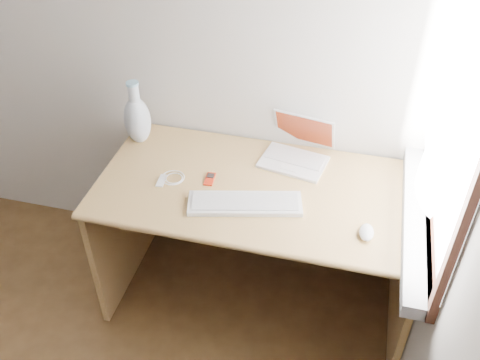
% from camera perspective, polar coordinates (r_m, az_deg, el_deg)
% --- Properties ---
extents(back_wall, '(3.50, 0.04, 2.60)m').
position_cam_1_polar(back_wall, '(2.72, -18.44, 16.64)').
color(back_wall, beige).
rests_on(back_wall, floor).
extents(window, '(0.11, 0.99, 1.10)m').
position_cam_1_polar(window, '(1.98, 21.80, 6.39)').
color(window, white).
rests_on(window, right_wall).
extents(desk, '(1.43, 0.71, 0.75)m').
position_cam_1_polar(desk, '(2.55, 2.36, -3.30)').
color(desk, tan).
rests_on(desk, floor).
extents(laptop, '(0.33, 0.29, 0.20)m').
position_cam_1_polar(laptop, '(2.50, 5.91, 3.17)').
color(laptop, white).
rests_on(laptop, desk).
extents(external_keyboard, '(0.50, 0.25, 0.02)m').
position_cam_1_polar(external_keyboard, '(2.25, 0.53, -2.50)').
color(external_keyboard, white).
rests_on(external_keyboard, desk).
extents(mouse, '(0.06, 0.10, 0.03)m').
position_cam_1_polar(mouse, '(2.17, 13.35, -5.45)').
color(mouse, white).
rests_on(mouse, desk).
extents(ipod, '(0.05, 0.09, 0.01)m').
position_cam_1_polar(ipod, '(2.39, -3.24, 0.11)').
color(ipod, red).
rests_on(ipod, desk).
extents(cable_coil, '(0.12, 0.12, 0.01)m').
position_cam_1_polar(cable_coil, '(2.41, -7.17, 0.25)').
color(cable_coil, white).
rests_on(cable_coil, desk).
extents(remote, '(0.04, 0.09, 0.01)m').
position_cam_1_polar(remote, '(2.40, -8.36, -0.07)').
color(remote, white).
rests_on(remote, desk).
extents(vase, '(0.13, 0.13, 0.32)m').
position_cam_1_polar(vase, '(2.59, -10.91, 6.45)').
color(vase, silver).
rests_on(vase, desk).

